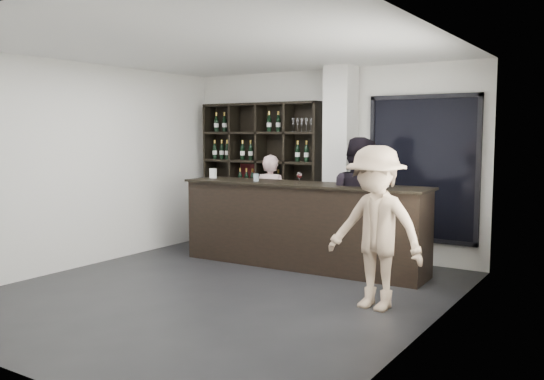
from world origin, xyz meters
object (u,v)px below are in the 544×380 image
Objects in this scene: wine_shelf at (261,176)px; customer at (375,228)px; tasting_counter at (302,225)px; taster_black at (358,205)px; taster_pink at (271,203)px.

wine_shelf is 3.67m from customer.
customer is (1.64, -1.26, 0.28)m from tasting_counter.
taster_black is at bearing 129.28° from customer.
taster_pink reaches higher than tasting_counter.
taster_pink is 0.84× the size of taster_black.
customer is at bearing 126.03° from taster_black.
wine_shelf is 0.55m from taster_pink.
customer is (2.95, -2.17, -0.31)m from wine_shelf.
customer is at bearing -39.23° from tasting_counter.
wine_shelf is 1.70m from tasting_counter.
taster_pink is at bearing 142.13° from tasting_counter.
customer is (0.87, -1.45, -0.04)m from taster_black.
customer is (2.65, -1.99, 0.11)m from taster_pink.
taster_black is 1.69m from customer.
wine_shelf is at bearing -13.96° from taster_black.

